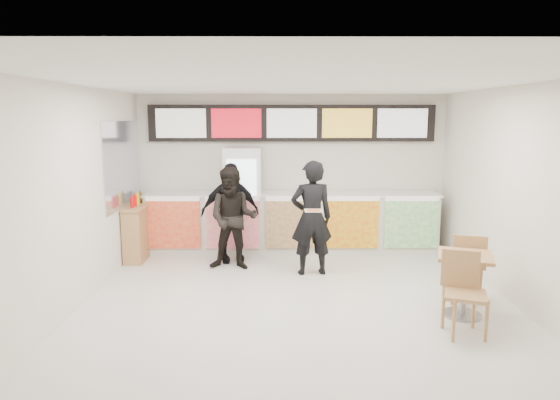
{
  "coord_description": "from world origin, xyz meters",
  "views": [
    {
      "loc": [
        -0.28,
        -6.29,
        2.58
      ],
      "look_at": [
        -0.24,
        1.2,
        1.32
      ],
      "focal_mm": 32.0,
      "sensor_mm": 36.0,
      "label": 1
    }
  ],
  "objects_px": {
    "drinks_fridge": "(243,200)",
    "customer_mid": "(230,212)",
    "cafe_table": "(464,273)",
    "customer_main": "(311,218)",
    "service_counter": "(292,222)",
    "customer_left": "(233,219)",
    "condiment_ledge": "(137,232)"
  },
  "relations": [
    {
      "from": "drinks_fridge",
      "to": "customer_mid",
      "type": "distance_m",
      "value": 0.7
    },
    {
      "from": "cafe_table",
      "to": "customer_main",
      "type": "bearing_deg",
      "value": 154.86
    },
    {
      "from": "customer_main",
      "to": "customer_mid",
      "type": "height_order",
      "value": "customer_main"
    },
    {
      "from": "service_counter",
      "to": "customer_left",
      "type": "relative_size",
      "value": 3.18
    },
    {
      "from": "service_counter",
      "to": "customer_main",
      "type": "distance_m",
      "value": 1.48
    },
    {
      "from": "drinks_fridge",
      "to": "customer_left",
      "type": "relative_size",
      "value": 1.14
    },
    {
      "from": "customer_main",
      "to": "customer_mid",
      "type": "xyz_separation_m",
      "value": [
        -1.4,
        0.76,
        -0.05
      ]
    },
    {
      "from": "cafe_table",
      "to": "condiment_ledge",
      "type": "distance_m",
      "value": 5.62
    },
    {
      "from": "service_counter",
      "to": "customer_main",
      "type": "relative_size",
      "value": 2.95
    },
    {
      "from": "drinks_fridge",
      "to": "customer_left",
      "type": "distance_m",
      "value": 1.15
    },
    {
      "from": "customer_main",
      "to": "customer_left",
      "type": "distance_m",
      "value": 1.34
    },
    {
      "from": "service_counter",
      "to": "condiment_ledge",
      "type": "bearing_deg",
      "value": -168.92
    },
    {
      "from": "customer_main",
      "to": "service_counter",
      "type": "bearing_deg",
      "value": -86.97
    },
    {
      "from": "service_counter",
      "to": "drinks_fridge",
      "type": "xyz_separation_m",
      "value": [
        -0.93,
        0.02,
        0.43
      ]
    },
    {
      "from": "drinks_fridge",
      "to": "customer_main",
      "type": "height_order",
      "value": "drinks_fridge"
    },
    {
      "from": "customer_main",
      "to": "customer_left",
      "type": "bearing_deg",
      "value": -20.6
    },
    {
      "from": "customer_main",
      "to": "condiment_ledge",
      "type": "xyz_separation_m",
      "value": [
        -3.1,
        0.86,
        -0.44
      ]
    },
    {
      "from": "customer_main",
      "to": "customer_mid",
      "type": "relative_size",
      "value": 1.06
    },
    {
      "from": "customer_left",
      "to": "cafe_table",
      "type": "bearing_deg",
      "value": -29.08
    },
    {
      "from": "service_counter",
      "to": "customer_mid",
      "type": "xyz_separation_m",
      "value": [
        -1.12,
        -0.65,
        0.32
      ]
    },
    {
      "from": "customer_main",
      "to": "customer_mid",
      "type": "bearing_deg",
      "value": -36.67
    },
    {
      "from": "service_counter",
      "to": "drinks_fridge",
      "type": "relative_size",
      "value": 2.78
    },
    {
      "from": "drinks_fridge",
      "to": "cafe_table",
      "type": "xyz_separation_m",
      "value": [
        3.07,
        -3.22,
        -0.43
      ]
    },
    {
      "from": "condiment_ledge",
      "to": "drinks_fridge",
      "type": "bearing_deg",
      "value": 16.78
    },
    {
      "from": "customer_mid",
      "to": "service_counter",
      "type": "bearing_deg",
      "value": 13.79
    },
    {
      "from": "customer_main",
      "to": "customer_mid",
      "type": "distance_m",
      "value": 1.59
    },
    {
      "from": "cafe_table",
      "to": "condiment_ledge",
      "type": "relative_size",
      "value": 1.47
    },
    {
      "from": "service_counter",
      "to": "condiment_ledge",
      "type": "relative_size",
      "value": 4.7
    },
    {
      "from": "service_counter",
      "to": "cafe_table",
      "type": "height_order",
      "value": "service_counter"
    },
    {
      "from": "customer_mid",
      "to": "condiment_ledge",
      "type": "xyz_separation_m",
      "value": [
        -1.7,
        0.1,
        -0.38
      ]
    },
    {
      "from": "customer_left",
      "to": "customer_mid",
      "type": "bearing_deg",
      "value": 105.37
    },
    {
      "from": "customer_main",
      "to": "condiment_ledge",
      "type": "relative_size",
      "value": 1.59
    }
  ]
}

